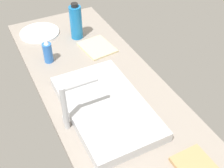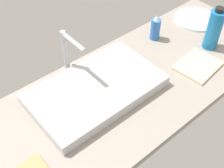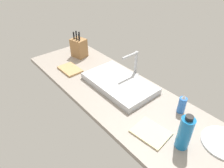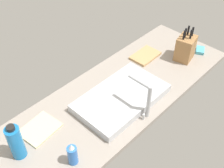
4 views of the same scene
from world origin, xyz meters
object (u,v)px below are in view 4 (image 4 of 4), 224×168
faucet (146,97)px  dish_towel (40,129)px  cutting_board (145,56)px  water_bottle (16,142)px  soap_bottle (73,155)px  knife_block (185,48)px  sink_basin (121,98)px  dish_sponge (200,50)px

faucet → dish_towel: size_ratio=1.12×
cutting_board → water_bottle: size_ratio=0.94×
faucet → soap_bottle: size_ratio=1.64×
knife_block → cutting_board: 29.60cm
sink_basin → dish_towel: size_ratio=2.76×
sink_basin → faucet: faucet is taller
faucet → dish_sponge: faucet is taller
water_bottle → dish_towel: water_bottle is taller
faucet → dish_towel: (50.66, -35.64, -13.96)cm
cutting_board → water_bottle: bearing=3.0°
cutting_board → water_bottle: (113.29, 5.96, 9.92)cm
water_bottle → dish_towel: bearing=-160.4°
cutting_board → water_bottle: 113.88cm
sink_basin → dish_towel: 52.62cm
knife_block → dish_towel: bearing=-22.9°
sink_basin → cutting_board: 50.12cm
faucet → dish_sponge: size_ratio=2.63×
sink_basin → faucet: 21.22cm
faucet → cutting_board: (-45.42, -35.47, -13.66)cm
water_bottle → soap_bottle: bearing=125.0°
sink_basin → knife_block: bearing=176.6°
knife_block → soap_bottle: bearing=-8.0°
knife_block → soap_bottle: size_ratio=1.74×
faucet → sink_basin: bearing=-85.7°
water_bottle → dish_sponge: bearing=172.1°
dish_towel → dish_sponge: 132.74cm
faucet → knife_block: size_ratio=0.94×
faucet → dish_towel: 63.49cm
faucet → dish_sponge: (-79.40, -9.09, -13.36)cm
sink_basin → water_bottle: water_bottle is taller
knife_block → dish_towel: (114.09, -22.07, -8.80)cm
knife_block → soap_bottle: 114.90cm
knife_block → soap_bottle: knife_block is taller
sink_basin → water_bottle: bearing=-10.3°
cutting_board → dish_sponge: (-33.98, 26.38, 0.30)cm
dish_towel → knife_block: bearing=169.1°
knife_block → water_bottle: knife_block is taller
water_bottle → dish_sponge: 148.99cm
soap_bottle → dish_sponge: 130.70cm
soap_bottle → dish_towel: soap_bottle is taller
soap_bottle → water_bottle: 29.53cm
knife_block → dish_towel: knife_block is taller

